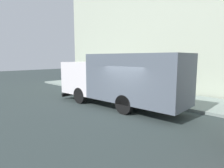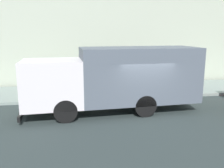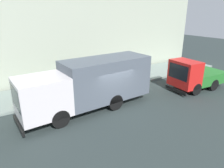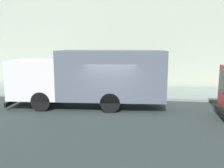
{
  "view_description": "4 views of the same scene",
  "coord_description": "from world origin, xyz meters",
  "px_view_note": "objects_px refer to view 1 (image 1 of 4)",
  "views": [
    {
      "loc": [
        -7.35,
        -6.44,
        2.95
      ],
      "look_at": [
        0.89,
        1.74,
        1.35
      ],
      "focal_mm": 30.95,
      "sensor_mm": 36.0,
      "label": 1
    },
    {
      "loc": [
        -10.31,
        3.32,
        3.86
      ],
      "look_at": [
        1.28,
        1.42,
        1.35
      ],
      "focal_mm": 38.76,
      "sensor_mm": 36.0,
      "label": 2
    },
    {
      "loc": [
        -9.79,
        6.58,
        5.97
      ],
      "look_at": [
        1.05,
        -0.33,
        1.37
      ],
      "focal_mm": 32.83,
      "sensor_mm": 36.0,
      "label": 3
    },
    {
      "loc": [
        -11.77,
        -1.49,
        3.47
      ],
      "look_at": [
        0.87,
        0.04,
        1.36
      ],
      "focal_mm": 38.31,
      "sensor_mm": 36.0,
      "label": 4
    }
  ],
  "objects_px": {
    "traffic_cone_orange": "(106,87)",
    "large_utility_truck": "(119,78)",
    "pedestrian_walking": "(105,81)",
    "street_sign_post": "(162,78)"
  },
  "relations": [
    {
      "from": "large_utility_truck",
      "to": "pedestrian_walking",
      "type": "height_order",
      "value": "large_utility_truck"
    },
    {
      "from": "pedestrian_walking",
      "to": "street_sign_post",
      "type": "distance_m",
      "value": 5.41
    },
    {
      "from": "traffic_cone_orange",
      "to": "large_utility_truck",
      "type": "bearing_deg",
      "value": -123.25
    },
    {
      "from": "large_utility_truck",
      "to": "street_sign_post",
      "type": "height_order",
      "value": "large_utility_truck"
    },
    {
      "from": "pedestrian_walking",
      "to": "traffic_cone_orange",
      "type": "relative_size",
      "value": 2.45
    },
    {
      "from": "traffic_cone_orange",
      "to": "street_sign_post",
      "type": "height_order",
      "value": "street_sign_post"
    },
    {
      "from": "large_utility_truck",
      "to": "traffic_cone_orange",
      "type": "distance_m",
      "value": 4.88
    },
    {
      "from": "pedestrian_walking",
      "to": "street_sign_post",
      "type": "relative_size",
      "value": 0.67
    },
    {
      "from": "pedestrian_walking",
      "to": "traffic_cone_orange",
      "type": "height_order",
      "value": "pedestrian_walking"
    },
    {
      "from": "large_utility_truck",
      "to": "traffic_cone_orange",
      "type": "bearing_deg",
      "value": 54.13
    }
  ]
}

